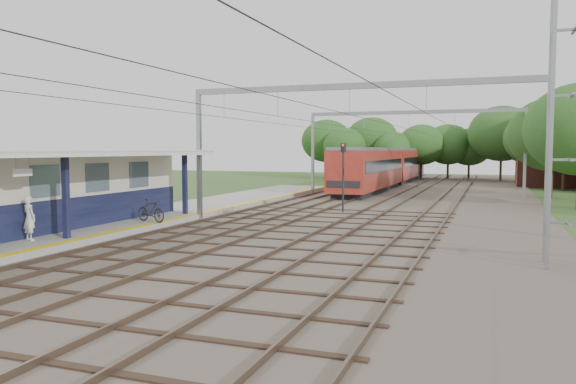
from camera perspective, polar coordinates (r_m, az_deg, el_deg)
The scene contains 15 objects.
ground at distance 15.55m, azimuth -19.92°, elevation -10.13°, with size 160.00×160.00×0.00m, color #2D4C1E.
ballast_bed at distance 42.05m, azimuth 12.19°, elevation -0.92°, with size 18.00×90.00×0.10m, color #473D33.
platform at distance 31.00m, azimuth -13.89°, elevation -2.55°, with size 5.00×52.00×0.35m, color gray.
yellow_stripe at distance 29.79m, azimuth -10.30°, elevation -2.42°, with size 0.45×52.00×0.01m, color yellow.
station_building at distance 26.32m, azimuth -25.04°, elevation 0.06°, with size 3.41×18.00×3.40m.
canopy at distance 24.77m, azimuth -24.99°, elevation 3.52°, with size 6.40×20.00×3.44m.
rail_tracks at distance 42.46m, azimuth 8.85°, elevation -0.65°, with size 11.80×88.00×0.15m.
catenary_system at distance 37.36m, azimuth 10.37°, elevation 6.85°, with size 17.22×88.00×7.00m.
lattice_pylon at distance 19.73m, azimuth 26.96°, elevation 10.22°, with size 1.30×1.30×12.00m.
tree_band at distance 68.87m, azimuth 15.28°, elevation 5.08°, with size 31.72×30.88×8.82m.
house_far at distance 63.79m, azimuth 25.81°, elevation 3.36°, with size 8.00×6.12×8.66m.
person at distance 23.56m, azimuth -24.78°, elevation -2.42°, with size 0.63×0.41×1.72m, color white.
bicycle at distance 27.66m, azimuth -13.75°, elevation -1.85°, with size 0.52×1.83×1.10m, color black.
train at distance 59.16m, azimuth 10.16°, elevation 2.66°, with size 2.98×37.09×3.91m.
signal_post at distance 33.59m, azimuth 5.63°, elevation 2.24°, with size 0.33×0.30×4.20m.
Camera 1 is at (9.77, -11.49, 3.81)m, focal length 35.00 mm.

